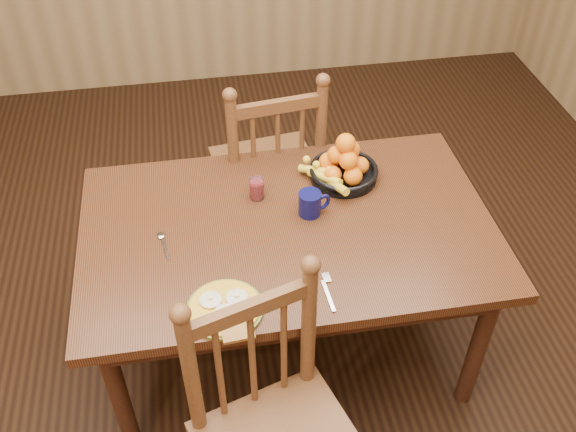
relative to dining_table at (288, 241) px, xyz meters
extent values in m
cube|color=black|center=(0.00, 0.00, -0.67)|extent=(4.50, 5.00, 0.01)
cube|color=black|center=(0.00, 0.00, 0.06)|extent=(1.60, 1.00, 0.04)
cube|color=black|center=(0.00, 0.42, -0.01)|extent=(1.40, 0.04, 0.10)
cube|color=black|center=(0.00, -0.42, -0.01)|extent=(1.40, 0.04, 0.10)
cube|color=black|center=(0.72, 0.00, -0.01)|extent=(0.04, 0.84, 0.10)
cube|color=black|center=(-0.72, 0.00, -0.01)|extent=(0.04, 0.84, 0.10)
cylinder|color=black|center=(-0.70, -0.40, -0.31)|extent=(0.07, 0.07, 0.70)
cylinder|color=black|center=(0.70, -0.40, -0.31)|extent=(0.07, 0.07, 0.70)
cylinder|color=black|center=(-0.70, 0.40, -0.31)|extent=(0.07, 0.07, 0.70)
cylinder|color=black|center=(0.70, 0.40, -0.31)|extent=(0.07, 0.07, 0.70)
cube|color=#472615|center=(0.01, 0.69, -0.17)|extent=(0.54, 0.52, 0.04)
cylinder|color=#472615|center=(0.19, 0.90, -0.43)|extent=(0.04, 0.04, 0.48)
cylinder|color=#472615|center=(-0.21, 0.85, -0.43)|extent=(0.04, 0.04, 0.48)
cylinder|color=#472615|center=(0.23, 0.53, -0.43)|extent=(0.04, 0.04, 0.48)
cylinder|color=#472615|center=(-0.16, 0.48, -0.43)|extent=(0.04, 0.04, 0.48)
cylinder|color=#472615|center=(0.24, 0.51, 0.12)|extent=(0.05, 0.05, 0.58)
cylinder|color=#472615|center=(-0.16, 0.46, 0.12)|extent=(0.05, 0.05, 0.58)
cylinder|color=#472615|center=(0.04, 0.48, 0.07)|extent=(0.02, 0.02, 0.44)
cube|color=#472615|center=(0.04, 0.48, 0.32)|extent=(0.40, 0.08, 0.06)
cylinder|color=#472615|center=(-0.02, -0.55, -0.42)|extent=(0.04, 0.04, 0.48)
cylinder|color=#472615|center=(-0.41, -0.65, 0.13)|extent=(0.05, 0.05, 0.58)
cylinder|color=#472615|center=(-0.02, -0.53, 0.13)|extent=(0.05, 0.05, 0.58)
cylinder|color=#472615|center=(-0.22, -0.59, 0.07)|extent=(0.02, 0.02, 0.45)
cube|color=#472615|center=(-0.22, -0.59, 0.33)|extent=(0.39, 0.15, 0.06)
cylinder|color=#59601E|center=(-0.28, -0.38, 0.09)|extent=(0.26, 0.26, 0.01)
cylinder|color=gold|center=(-0.28, -0.38, 0.10)|extent=(0.24, 0.24, 0.01)
ellipsoid|color=silver|center=(-0.33, -0.34, 0.11)|extent=(0.08, 0.08, 0.01)
cube|color=#F2E08C|center=(-0.33, -0.34, 0.12)|extent=(0.02, 0.02, 0.01)
ellipsoid|color=silver|center=(-0.24, -0.35, 0.11)|extent=(0.08, 0.08, 0.01)
cube|color=#F2E08C|center=(-0.24, -0.35, 0.12)|extent=(0.02, 0.02, 0.01)
ellipsoid|color=silver|center=(-0.28, -0.41, 0.11)|extent=(0.08, 0.08, 0.01)
cube|color=#F2E08C|center=(-0.28, -0.41, 0.12)|extent=(0.02, 0.02, 0.01)
cube|color=brown|center=(-0.25, -0.48, 0.11)|extent=(0.11, 0.11, 0.01)
cube|color=silver|center=(0.08, -0.38, 0.09)|extent=(0.02, 0.15, 0.00)
cube|color=silver|center=(0.09, -0.29, 0.09)|extent=(0.03, 0.05, 0.00)
cube|color=silver|center=(-0.47, -0.05, 0.09)|extent=(0.03, 0.12, 0.00)
ellipsoid|color=silver|center=(-0.49, 0.03, 0.09)|extent=(0.03, 0.04, 0.01)
cylinder|color=#0B0C3F|center=(0.10, 0.06, 0.13)|extent=(0.09, 0.09, 0.10)
torus|color=#0B0C3F|center=(0.15, 0.06, 0.13)|extent=(0.07, 0.04, 0.07)
cylinder|color=black|center=(0.10, 0.06, 0.18)|extent=(0.08, 0.08, 0.00)
cylinder|color=silver|center=(-0.10, 0.19, 0.13)|extent=(0.06, 0.06, 0.09)
cylinder|color=maroon|center=(-0.10, 0.19, 0.12)|extent=(0.05, 0.05, 0.07)
cylinder|color=black|center=(0.28, 0.25, 0.09)|extent=(0.28, 0.28, 0.02)
torus|color=black|center=(0.28, 0.25, 0.13)|extent=(0.29, 0.29, 0.02)
cylinder|color=black|center=(0.28, 0.25, 0.09)|extent=(0.10, 0.10, 0.01)
sphere|color=orange|center=(0.35, 0.25, 0.14)|extent=(0.07, 0.07, 0.07)
sphere|color=orange|center=(0.30, 0.32, 0.14)|extent=(0.08, 0.08, 0.08)
sphere|color=orange|center=(0.22, 0.29, 0.15)|extent=(0.08, 0.08, 0.08)
sphere|color=orange|center=(0.22, 0.21, 0.14)|extent=(0.07, 0.07, 0.07)
sphere|color=orange|center=(0.30, 0.19, 0.14)|extent=(0.08, 0.08, 0.08)
sphere|color=orange|center=(0.31, 0.28, 0.21)|extent=(0.08, 0.08, 0.08)
sphere|color=orange|center=(0.24, 0.26, 0.20)|extent=(0.07, 0.07, 0.07)
sphere|color=orange|center=(0.28, 0.21, 0.21)|extent=(0.08, 0.08, 0.08)
sphere|color=orange|center=(0.28, 0.25, 0.26)|extent=(0.08, 0.08, 0.08)
cylinder|color=yellow|center=(0.19, 0.21, 0.13)|extent=(0.10, 0.17, 0.07)
cylinder|color=yellow|center=(0.17, 0.26, 0.13)|extent=(0.14, 0.15, 0.07)
cylinder|color=yellow|center=(0.22, 0.16, 0.13)|extent=(0.06, 0.18, 0.07)
camera|label=1|loc=(-0.31, -1.80, 1.78)|focal=40.00mm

